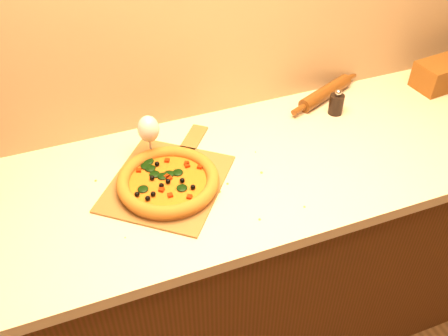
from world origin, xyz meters
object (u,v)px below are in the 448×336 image
at_px(pizza, 168,181).
at_px(pepper_grinder, 336,104).
at_px(rolling_pin, 325,93).
at_px(pizza_peel, 169,180).
at_px(wine_glass, 149,130).

distance_m(pizza, pepper_grinder, 0.70).
distance_m(pepper_grinder, rolling_pin, 0.10).
height_order(pizza_peel, wine_glass, wine_glass).
bearing_deg(pizza, wine_glass, 94.91).
xyz_separation_m(pizza_peel, rolling_pin, (0.69, 0.24, 0.02)).
distance_m(pizza_peel, pepper_grinder, 0.69).
xyz_separation_m(pizza_peel, pizza, (-0.01, -0.03, 0.02)).
height_order(pizza_peel, pepper_grinder, pepper_grinder).
distance_m(pizza, wine_glass, 0.18).
distance_m(pizza_peel, rolling_pin, 0.72).
bearing_deg(rolling_pin, pepper_grinder, -97.49).
bearing_deg(pepper_grinder, pizza_peel, -168.33).
bearing_deg(wine_glass, pizza_peel, -79.37).
bearing_deg(pizza_peel, wine_glass, 139.20).
bearing_deg(wine_glass, pizza, -85.09).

